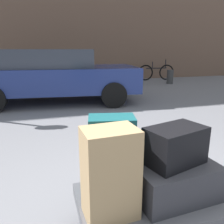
# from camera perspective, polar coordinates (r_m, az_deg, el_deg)

# --- Properties ---
(luggage_cart) EXTENTS (1.19, 0.70, 0.34)m
(luggage_cart) POSITION_cam_1_polar(r_m,az_deg,el_deg) (1.96, 10.87, -21.32)
(luggage_cart) COLOR #4C4C51
(luggage_cart) RESTS_ON ground_plane
(suitcase_charcoal_stacked_top) EXTENTS (0.64, 0.49, 0.27)m
(suitcase_charcoal_stacked_top) POSITION_cam_1_polar(r_m,az_deg,el_deg) (1.88, 14.72, -15.58)
(suitcase_charcoal_stacked_top) COLOR #2D2D33
(suitcase_charcoal_stacked_top) RESTS_ON luggage_cart
(suitcase_teal_rear_right) EXTENTS (0.38, 0.28, 0.61)m
(suitcase_teal_rear_right) POSITION_cam_1_polar(r_m,az_deg,el_deg) (1.79, -0.07, -10.60)
(suitcase_teal_rear_right) COLOR #144C51
(suitcase_teal_rear_right) RESTS_ON luggage_cart
(suitcase_tan_rear_left) EXTENTS (0.36, 0.27, 0.61)m
(suitcase_tan_rear_left) POSITION_cam_1_polar(r_m,az_deg,el_deg) (1.55, -0.47, -14.95)
(suitcase_tan_rear_left) COLOR #9E7F56
(suitcase_tan_rear_left) RESTS_ON luggage_cart
(duffel_bag_black_topmost_pile) EXTENTS (0.48, 0.37, 0.28)m
(duffel_bag_black_topmost_pile) POSITION_cam_1_polar(r_m,az_deg,el_deg) (1.76, 15.31, -7.94)
(duffel_bag_black_topmost_pile) COLOR black
(duffel_bag_black_topmost_pile) RESTS_ON suitcase_charcoal_stacked_top
(parked_car) EXTENTS (4.48, 2.32, 1.42)m
(parked_car) POSITION_cam_1_polar(r_m,az_deg,el_deg) (6.48, -14.11, 8.93)
(parked_car) COLOR navy
(parked_car) RESTS_ON ground_plane
(bicycle_leaning) EXTENTS (1.76, 0.24, 0.96)m
(bicycle_leaning) POSITION_cam_1_polar(r_m,az_deg,el_deg) (11.21, 10.83, 9.61)
(bicycle_leaning) COLOR black
(bicycle_leaning) RESTS_ON ground_plane
(bollard_kerb_near) EXTENTS (0.27, 0.27, 0.58)m
(bollard_kerb_near) POSITION_cam_1_polar(r_m,az_deg,el_deg) (9.54, 6.71, 8.33)
(bollard_kerb_near) COLOR #383838
(bollard_kerb_near) RESTS_ON ground_plane
(bollard_kerb_mid) EXTENTS (0.27, 0.27, 0.58)m
(bollard_kerb_mid) POSITION_cam_1_polar(r_m,az_deg,el_deg) (10.17, 14.12, 8.41)
(bollard_kerb_mid) COLOR #383838
(bollard_kerb_mid) RESTS_ON ground_plane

